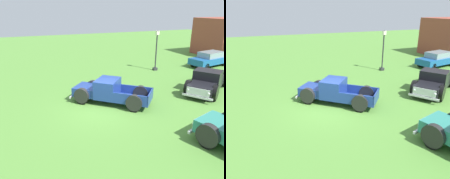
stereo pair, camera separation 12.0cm
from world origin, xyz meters
TOP-DOWN VIEW (x-y plane):
  - ground_plane at (0.00, 0.00)m, footprint 80.00×80.00m
  - pickup_truck_foreground at (-0.88, 0.65)m, footprint 4.66×4.91m
  - pickup_truck_behind_left at (0.12, 7.88)m, footprint 4.38×5.39m
  - sedan_distant_a at (-5.69, 13.90)m, footprint 2.54×4.70m
  - lamp_post_near at (-6.44, 7.82)m, footprint 0.36×0.36m
  - brick_pavilion at (-9.92, 19.73)m, footprint 5.29×5.14m

SIDE VIEW (x-z plane):
  - ground_plane at x=0.00m, z-range 0.00..0.00m
  - pickup_truck_foreground at x=-0.88m, z-range -0.04..1.50m
  - pickup_truck_behind_left at x=0.12m, z-range -0.04..1.56m
  - sedan_distant_a at x=-5.69m, z-range 0.04..1.53m
  - lamp_post_near at x=-6.44m, z-range 0.09..3.89m
  - brick_pavilion at x=-9.92m, z-range 0.00..4.53m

